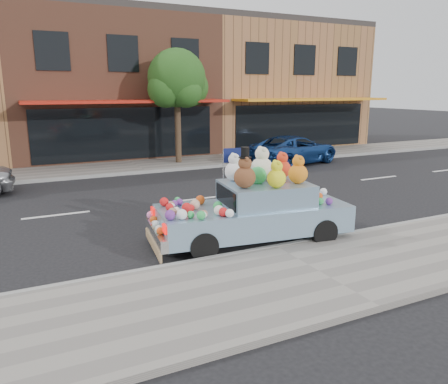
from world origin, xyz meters
TOP-DOWN VIEW (x-y plane):
  - ground at (0.00, 0.00)m, footprint 120.00×120.00m
  - near_sidewalk at (0.00, -6.50)m, footprint 60.00×3.00m
  - far_sidewalk at (0.00, 6.50)m, footprint 60.00×3.00m
  - near_kerb at (0.00, -5.00)m, footprint 60.00×0.12m
  - far_kerb at (0.00, 5.00)m, footprint 60.00×0.12m
  - storefront_mid at (0.00, 11.97)m, footprint 10.00×9.80m
  - storefront_right at (10.00, 11.97)m, footprint 10.00×9.80m
  - street_tree at (2.03, 6.55)m, footprint 3.00×2.70m
  - car_blue at (6.92, 4.34)m, footprint 5.23×3.49m
  - art_car at (-0.09, -4.21)m, footprint 4.66×2.28m

SIDE VIEW (x-z plane):
  - ground at x=0.00m, z-range 0.00..0.00m
  - near_sidewalk at x=0.00m, z-range 0.00..0.12m
  - far_sidewalk at x=0.00m, z-range 0.00..0.12m
  - near_kerb at x=0.00m, z-range 0.00..0.13m
  - far_kerb at x=0.00m, z-range 0.00..0.13m
  - car_blue at x=6.92m, z-range 0.00..1.33m
  - art_car at x=-0.09m, z-range -0.33..1.90m
  - storefront_mid at x=0.00m, z-range -0.01..7.29m
  - storefront_right at x=10.00m, z-range -0.01..7.29m
  - street_tree at x=2.03m, z-range 1.08..6.30m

